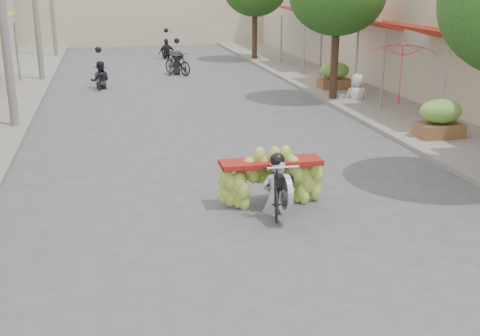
% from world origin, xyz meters
% --- Properties ---
extents(ground, '(120.00, 120.00, 0.00)m').
position_xyz_m(ground, '(0.00, 0.00, 0.00)').
color(ground, '#4F4F54').
rests_on(ground, ground).
extents(sidewalk_right, '(4.00, 60.00, 0.12)m').
position_xyz_m(sidewalk_right, '(7.00, 15.00, 0.06)').
color(sidewalk_right, gray).
rests_on(sidewalk_right, ground).
extents(produce_crate_mid, '(1.20, 0.88, 1.16)m').
position_xyz_m(produce_crate_mid, '(6.20, 8.00, 0.71)').
color(produce_crate_mid, brown).
rests_on(produce_crate_mid, ground).
extents(produce_crate_far, '(1.20, 0.88, 1.16)m').
position_xyz_m(produce_crate_far, '(6.20, 16.00, 0.71)').
color(produce_crate_far, brown).
rests_on(produce_crate_far, ground).
extents(banana_motorbike, '(2.20, 1.93, 1.98)m').
position_xyz_m(banana_motorbike, '(0.36, 3.98, 0.67)').
color(banana_motorbike, black).
rests_on(banana_motorbike, ground).
extents(market_umbrella, '(2.67, 2.67, 1.88)m').
position_xyz_m(market_umbrella, '(5.96, 9.98, 2.54)').
color(market_umbrella, red).
rests_on(market_umbrella, ground).
extents(pedestrian, '(0.93, 0.60, 1.81)m').
position_xyz_m(pedestrian, '(6.22, 13.74, 1.03)').
color(pedestrian, silver).
rests_on(pedestrian, ground).
extents(bg_motorbike_a, '(0.83, 1.54, 1.95)m').
position_xyz_m(bg_motorbike_a, '(-2.91, 18.63, 0.76)').
color(bg_motorbike_a, black).
rests_on(bg_motorbike_a, ground).
extents(bg_motorbike_b, '(1.44, 1.80, 1.95)m').
position_xyz_m(bg_motorbike_b, '(0.62, 21.67, 0.83)').
color(bg_motorbike_b, black).
rests_on(bg_motorbike_b, ground).
extents(bg_motorbike_c, '(1.08, 1.55, 1.95)m').
position_xyz_m(bg_motorbike_c, '(0.76, 27.80, 0.83)').
color(bg_motorbike_c, black).
rests_on(bg_motorbike_c, ground).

